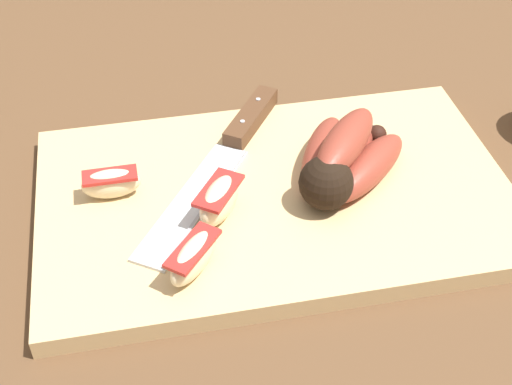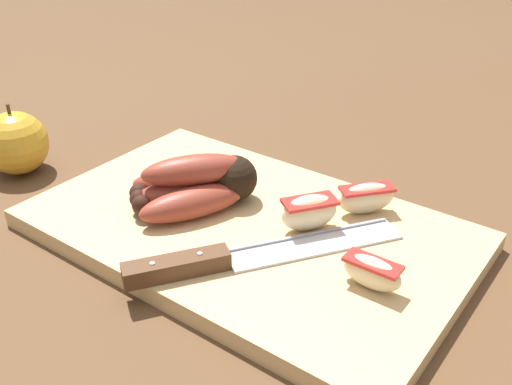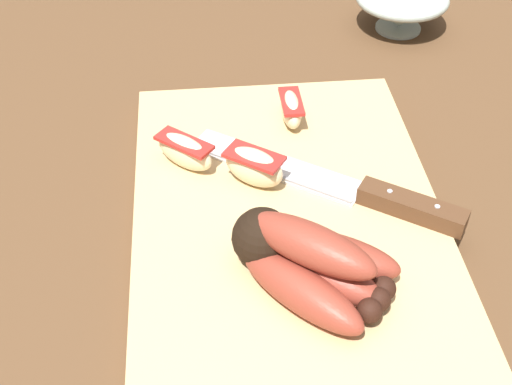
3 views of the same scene
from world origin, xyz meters
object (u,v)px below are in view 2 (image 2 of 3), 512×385
(banana_bunch, at_px, (197,186))
(whole_apple, at_px, (16,143))
(chefs_knife, at_px, (227,258))
(apple_wedge_far, at_px, (309,212))
(apple_wedge_near, at_px, (372,272))
(apple_wedge_middle, at_px, (366,197))

(banana_bunch, relative_size, whole_apple, 1.55)
(banana_bunch, distance_m, chefs_knife, 0.12)
(whole_apple, bearing_deg, apple_wedge_far, -168.49)
(apple_wedge_near, distance_m, apple_wedge_far, 0.11)
(banana_bunch, height_order, apple_wedge_far, banana_bunch)
(chefs_knife, relative_size, whole_apple, 2.65)
(whole_apple, bearing_deg, apple_wedge_middle, -161.19)
(apple_wedge_middle, height_order, whole_apple, whole_apple)
(apple_wedge_far, bearing_deg, banana_bunch, 13.69)
(banana_bunch, bearing_deg, apple_wedge_near, 175.45)
(apple_wedge_near, relative_size, apple_wedge_far, 0.87)
(apple_wedge_near, height_order, apple_wedge_middle, apple_wedge_middle)
(apple_wedge_middle, bearing_deg, whole_apple, 18.81)
(banana_bunch, relative_size, apple_wedge_near, 2.58)
(chefs_knife, bearing_deg, apple_wedge_near, -158.38)
(apple_wedge_middle, relative_size, whole_apple, 0.67)
(apple_wedge_near, bearing_deg, whole_apple, 3.66)
(chefs_knife, xyz_separation_m, apple_wedge_middle, (-0.06, -0.16, 0.01))
(banana_bunch, relative_size, apple_wedge_middle, 2.31)
(apple_wedge_near, relative_size, whole_apple, 0.60)
(chefs_knife, distance_m, apple_wedge_middle, 0.18)
(chefs_knife, relative_size, apple_wedge_near, 4.41)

